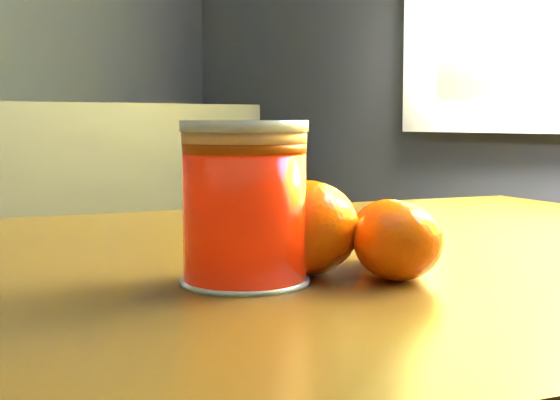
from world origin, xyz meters
TOP-DOWN VIEW (x-y plane):
  - table at (0.95, 0.13)m, footprint 1.12×0.88m
  - juice_glass at (0.86, 0.05)m, footprint 0.09×0.09m
  - orange_front at (0.91, 0.05)m, footprint 0.09×0.09m
  - orange_back at (0.98, 0.05)m, footprint 0.07×0.07m
  - orange_extra at (0.95, -0.00)m, footprint 0.07×0.07m

SIDE VIEW (x-z plane):
  - table at x=0.95m, z-range 0.28..1.03m
  - orange_back at x=0.98m, z-range 0.75..0.80m
  - orange_extra at x=0.95m, z-range 0.75..0.81m
  - orange_front at x=0.91m, z-range 0.75..0.82m
  - juice_glass at x=0.86m, z-range 0.75..0.86m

